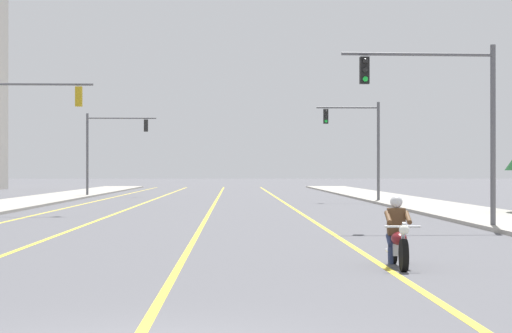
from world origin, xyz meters
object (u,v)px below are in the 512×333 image
Objects in this scene: traffic_signal_mid_right at (361,137)px; traffic_signal_near_right at (449,106)px; traffic_signal_near_left at (25,124)px; traffic_signal_mid_left at (108,141)px; motorcycle_with_rider at (398,239)px.

traffic_signal_near_right is at bearing -91.47° from traffic_signal_mid_right.
traffic_signal_mid_left is at bearing 89.95° from traffic_signal_near_left.
traffic_signal_near_right reaches higher than motorcycle_with_rider.
motorcycle_with_rider is at bearing -75.66° from traffic_signal_mid_left.
traffic_signal_near_right is at bearing -66.40° from traffic_signal_mid_left.
traffic_signal_near_left is at bearing -138.94° from traffic_signal_mid_right.
traffic_signal_mid_left is (0.02, 27.00, 0.05)m from traffic_signal_near_left.
traffic_signal_mid_right is at bearing 88.53° from traffic_signal_near_right.
traffic_signal_near_right is at bearing 71.95° from motorcycle_with_rider.
motorcycle_with_rider is at bearing -60.79° from traffic_signal_near_left.
motorcycle_with_rider is 38.32m from traffic_signal_mid_right.
traffic_signal_near_left and traffic_signal_mid_right have the same top height.
traffic_signal_near_left is at bearing 146.52° from traffic_signal_near_right.
traffic_signal_near_left and traffic_signal_mid_left have the same top height.
traffic_signal_mid_left is (-17.27, 11.94, 0.08)m from traffic_signal_mid_right.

